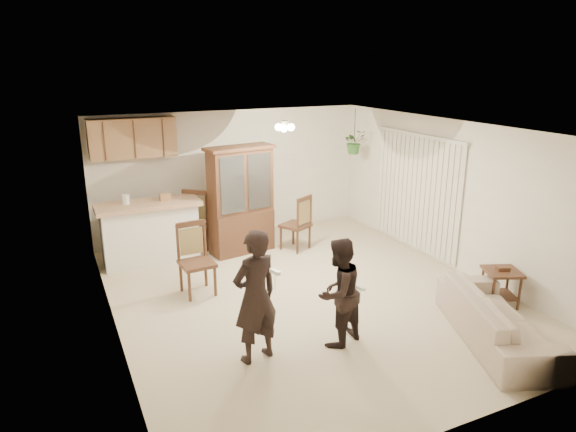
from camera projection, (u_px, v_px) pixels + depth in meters
name	position (u px, v px, depth m)	size (l,w,h in m)	color
floor	(306.00, 294.00, 7.81)	(6.50, 6.50, 0.00)	beige
ceiling	(308.00, 129.00, 7.08)	(5.50, 6.50, 0.02)	silver
wall_back	(232.00, 173.00, 10.26)	(5.50, 0.02, 2.50)	silver
wall_front	(472.00, 310.00, 4.63)	(5.50, 0.02, 2.50)	silver
wall_left	(109.00, 244.00, 6.32)	(0.02, 6.50, 2.50)	silver
wall_right	(453.00, 196.00, 8.57)	(0.02, 6.50, 2.50)	silver
breakfast_bar	(150.00, 235.00, 8.94)	(1.60, 0.55, 1.00)	silver
bar_top	(148.00, 205.00, 8.78)	(1.75, 0.70, 0.08)	tan
upper_cabinets	(133.00, 138.00, 9.08)	(1.50, 0.34, 0.70)	brown
vertical_blinds	(416.00, 193.00, 9.37)	(0.06, 2.30, 2.10)	silver
ceiling_fixture	(284.00, 126.00, 8.23)	(0.36, 0.36, 0.20)	#FFEDBF
hanging_plant	(354.00, 142.00, 10.29)	(0.43, 0.37, 0.48)	#275923
plant_cord	(355.00, 126.00, 10.19)	(0.01, 0.01, 0.65)	black
sofa	(498.00, 314.00, 6.42)	(1.87, 0.73, 0.73)	beige
adult	(255.00, 289.00, 5.87)	(0.66, 0.43, 1.80)	black
child	(338.00, 294.00, 6.28)	(0.66, 0.51, 1.35)	black
china_hutch	(241.00, 201.00, 9.31)	(1.31, 0.66, 1.97)	#332212
side_table	(501.00, 287.00, 7.43)	(0.63, 0.63, 0.58)	#332212
chair_bar	(198.00, 275.00, 7.76)	(0.52, 0.52, 1.10)	#332212
chair_hutch_left	(192.00, 237.00, 9.34)	(0.72, 0.72, 1.17)	#332212
chair_hutch_right	(295.00, 234.00, 9.61)	(0.63, 0.63, 1.06)	#332212
controller_adult	(275.00, 272.00, 5.49)	(0.04, 0.14, 0.04)	white
controller_child	(361.00, 288.00, 6.02)	(0.04, 0.12, 0.04)	white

